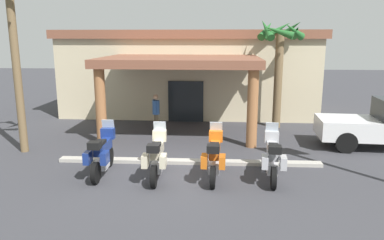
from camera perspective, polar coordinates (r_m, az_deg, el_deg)
The scene contains 10 objects.
ground_plane at distance 12.19m, azimuth -3.70°, elevation -8.06°, with size 80.00×80.00×0.00m, color #38383D.
motel_building at distance 21.82m, azimuth -0.27°, elevation 7.47°, with size 14.17×11.06×4.64m.
motorcycle_blue at distance 12.15m, azimuth -13.54°, elevation -4.98°, with size 0.71×2.21×1.61m.
motorcycle_cream at distance 11.59m, azimuth -5.38°, elevation -5.53°, with size 0.71×2.21×1.61m.
motorcycle_orange at distance 11.52m, azimuth 3.43°, elevation -5.63°, with size 0.72×2.21×1.61m.
motorcycle_silver at distance 11.68m, azimuth 12.17°, elevation -5.63°, with size 0.74×2.21×1.61m.
pedestrian at distance 16.90m, azimuth -5.49°, elevation 1.40°, with size 0.33×0.46×1.78m.
palm_tree_roadside at distance 15.21m, azimuth -25.98°, elevation 15.66°, with size 2.65×2.71×6.97m.
palm_tree_near_portico at distance 18.16m, azimuth 13.24°, elevation 10.58°, with size 2.23×2.23×5.19m.
curb_strip at distance 13.05m, azimuth -0.50°, elevation -6.35°, with size 9.07×0.36×0.12m, color #ADA89E.
Camera 1 is at (1.47, -11.32, 4.28)m, focal length 35.04 mm.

